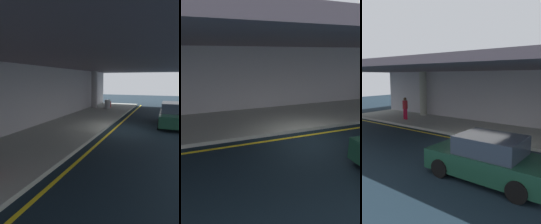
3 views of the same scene
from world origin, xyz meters
TOP-DOWN VIEW (x-y plane):
  - ground_plane at (0.00, 0.00)m, footprint 60.00×60.00m
  - sidewalk at (0.00, 3.10)m, footprint 26.00×4.20m
  - lane_stripe_yellow at (0.00, 0.58)m, footprint 26.00×0.14m
  - ceiling_overhang at (0.00, 2.60)m, footprint 28.00×13.20m
  - terminal_back_wall at (0.00, 5.35)m, footprint 26.00×0.30m

SIDE VIEW (x-z plane):
  - ground_plane at x=0.00m, z-range 0.00..0.00m
  - lane_stripe_yellow at x=0.00m, z-range 0.00..0.01m
  - sidewalk at x=0.00m, z-range 0.00..0.15m
  - terminal_back_wall at x=0.00m, z-range 0.00..3.80m
  - ceiling_overhang at x=0.00m, z-range 3.80..4.10m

